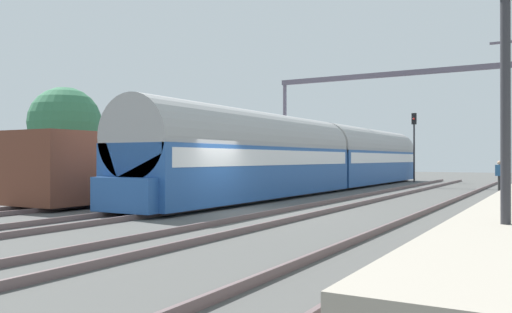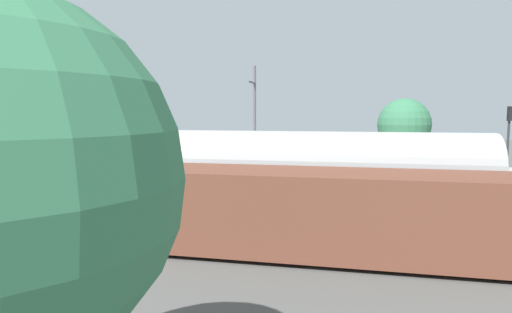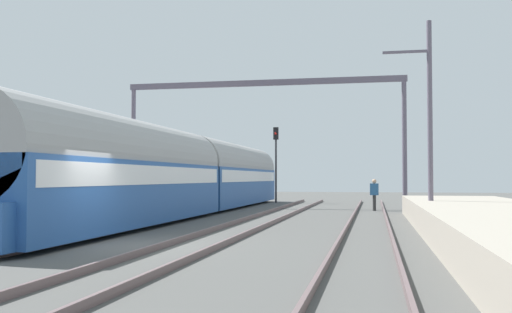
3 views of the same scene
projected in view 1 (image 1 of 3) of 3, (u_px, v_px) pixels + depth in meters
The scene contains 12 objects.
ground at pixel (237, 212), 18.21m from camera, with size 120.00×120.00×0.00m, color #4F4F4D.
track_far_west at pixel (100, 202), 21.43m from camera, with size 1.52×60.00×0.16m.
track_west at pixel (186, 207), 19.29m from camera, with size 1.52×60.00×0.16m.
track_east at pixel (293, 213), 17.14m from camera, with size 1.52×60.00×0.16m.
track_far_east at pixel (432, 221), 14.99m from camera, with size 1.52×60.00×0.16m.
passenger_train at pixel (324, 156), 30.76m from camera, with size 2.93×32.85×3.82m.
freight_car at pixel (149, 167), 23.99m from camera, with size 2.80×13.00×2.70m.
person_crossing at pixel (499, 173), 30.47m from camera, with size 0.46×0.38×1.73m.
railway_signal_near at pixel (505, 59), 7.64m from camera, with size 0.36×0.30×5.15m.
railway_signal_far at pixel (414, 138), 42.09m from camera, with size 0.36×0.30×5.48m.
catenary_gantry at pixel (396, 99), 36.31m from camera, with size 17.43×0.28×7.86m.
tree_west_background at pixel (65, 123), 32.24m from camera, with size 4.37×4.37×6.22m.
Camera 1 is at (9.59, -15.51, 1.85)m, focal length 37.10 mm.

